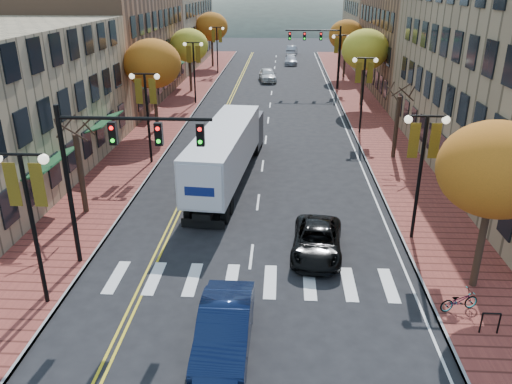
# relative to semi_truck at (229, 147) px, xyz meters

# --- Properties ---
(ground) EXTENTS (200.00, 200.00, 0.00)m
(ground) POSITION_rel_semi_truck_xyz_m (1.95, -13.27, -2.12)
(ground) COLOR black
(ground) RESTS_ON ground
(sidewalk_left) EXTENTS (4.00, 85.00, 0.15)m
(sidewalk_left) POSITION_rel_semi_truck_xyz_m (-7.05, 19.23, -2.05)
(sidewalk_left) COLOR brown
(sidewalk_left) RESTS_ON ground
(sidewalk_right) EXTENTS (4.00, 85.00, 0.15)m
(sidewalk_right) POSITION_rel_semi_truck_xyz_m (10.95, 19.23, -2.05)
(sidewalk_right) COLOR brown
(sidewalk_right) RESTS_ON ground
(building_left_mid) EXTENTS (12.00, 24.00, 11.00)m
(building_left_mid) POSITION_rel_semi_truck_xyz_m (-15.05, 22.73, 3.38)
(building_left_mid) COLOR brown
(building_left_mid) RESTS_ON ground
(building_left_far) EXTENTS (12.00, 26.00, 9.50)m
(building_left_far) POSITION_rel_semi_truck_xyz_m (-15.05, 47.73, 2.63)
(building_left_far) COLOR #9E8966
(building_left_far) RESTS_ON ground
(building_right_mid) EXTENTS (15.00, 24.00, 10.00)m
(building_right_mid) POSITION_rel_semi_truck_xyz_m (20.45, 28.73, 2.88)
(building_right_mid) COLOR brown
(building_right_mid) RESTS_ON ground
(building_right_far) EXTENTS (15.00, 20.00, 11.00)m
(building_right_far) POSITION_rel_semi_truck_xyz_m (20.45, 50.73, 3.38)
(building_right_far) COLOR #9E8966
(building_right_far) RESTS_ON ground
(tree_left_a) EXTENTS (0.28, 0.28, 4.20)m
(tree_left_a) POSITION_rel_semi_truck_xyz_m (-7.05, -5.27, 0.13)
(tree_left_a) COLOR #382619
(tree_left_a) RESTS_ON sidewalk_left
(tree_left_b) EXTENTS (4.48, 4.48, 7.21)m
(tree_left_b) POSITION_rel_semi_truck_xyz_m (-7.05, 10.73, 3.32)
(tree_left_b) COLOR #382619
(tree_left_b) RESTS_ON sidewalk_left
(tree_left_c) EXTENTS (4.16, 4.16, 6.69)m
(tree_left_c) POSITION_rel_semi_truck_xyz_m (-7.05, 26.73, 2.93)
(tree_left_c) COLOR #382619
(tree_left_c) RESTS_ON sidewalk_left
(tree_left_d) EXTENTS (4.61, 4.61, 7.42)m
(tree_left_d) POSITION_rel_semi_truck_xyz_m (-7.05, 44.73, 3.48)
(tree_left_d) COLOR #382619
(tree_left_d) RESTS_ON sidewalk_left
(tree_right_a) EXTENTS (4.16, 4.16, 6.69)m
(tree_right_a) POSITION_rel_semi_truck_xyz_m (10.95, -11.27, 2.93)
(tree_right_a) COLOR #382619
(tree_right_a) RESTS_ON sidewalk_right
(tree_right_b) EXTENTS (0.28, 0.28, 4.20)m
(tree_right_b) POSITION_rel_semi_truck_xyz_m (10.95, 4.73, 0.13)
(tree_right_b) COLOR #382619
(tree_right_b) RESTS_ON sidewalk_right
(tree_right_c) EXTENTS (4.48, 4.48, 7.21)m
(tree_right_c) POSITION_rel_semi_truck_xyz_m (10.95, 20.73, 3.32)
(tree_right_c) COLOR #382619
(tree_right_c) RESTS_ON sidewalk_right
(tree_right_d) EXTENTS (4.35, 4.35, 7.00)m
(tree_right_d) POSITION_rel_semi_truck_xyz_m (10.95, 36.73, 3.17)
(tree_right_d) COLOR #382619
(tree_right_d) RESTS_ON sidewalk_right
(lamp_left_a) EXTENTS (1.96, 0.36, 6.05)m
(lamp_left_a) POSITION_rel_semi_truck_xyz_m (-5.55, -13.27, 2.17)
(lamp_left_a) COLOR black
(lamp_left_a) RESTS_ON ground
(lamp_left_b) EXTENTS (1.96, 0.36, 6.05)m
(lamp_left_b) POSITION_rel_semi_truck_xyz_m (-5.55, 2.73, 2.17)
(lamp_left_b) COLOR black
(lamp_left_b) RESTS_ON ground
(lamp_left_c) EXTENTS (1.96, 0.36, 6.05)m
(lamp_left_c) POSITION_rel_semi_truck_xyz_m (-5.55, 20.73, 2.17)
(lamp_left_c) COLOR black
(lamp_left_c) RESTS_ON ground
(lamp_left_d) EXTENTS (1.96, 0.36, 6.05)m
(lamp_left_d) POSITION_rel_semi_truck_xyz_m (-5.55, 38.73, 2.17)
(lamp_left_d) COLOR black
(lamp_left_d) RESTS_ON ground
(lamp_right_a) EXTENTS (1.96, 0.36, 6.05)m
(lamp_right_a) POSITION_rel_semi_truck_xyz_m (9.45, -7.27, 2.17)
(lamp_right_a) COLOR black
(lamp_right_a) RESTS_ON ground
(lamp_right_b) EXTENTS (1.96, 0.36, 6.05)m
(lamp_right_b) POSITION_rel_semi_truck_xyz_m (9.45, 10.73, 2.17)
(lamp_right_b) COLOR black
(lamp_right_b) RESTS_ON ground
(lamp_right_c) EXTENTS (1.96, 0.36, 6.05)m
(lamp_right_c) POSITION_rel_semi_truck_xyz_m (9.45, 28.73, 2.17)
(lamp_right_c) COLOR black
(lamp_right_c) RESTS_ON ground
(traffic_mast_near) EXTENTS (6.10, 0.35, 7.00)m
(traffic_mast_near) POSITION_rel_semi_truck_xyz_m (-3.53, -10.27, 2.80)
(traffic_mast_near) COLOR black
(traffic_mast_near) RESTS_ON ground
(traffic_mast_far) EXTENTS (6.10, 0.34, 7.00)m
(traffic_mast_far) POSITION_rel_semi_truck_xyz_m (7.42, 28.73, 2.80)
(traffic_mast_far) COLOR black
(traffic_mast_far) RESTS_ON ground
(semi_truck) EXTENTS (3.62, 14.68, 3.63)m
(semi_truck) POSITION_rel_semi_truck_xyz_m (0.00, 0.00, 0.00)
(semi_truck) COLOR black
(semi_truck) RESTS_ON ground
(navy_sedan) EXTENTS (1.70, 4.85, 1.59)m
(navy_sedan) POSITION_rel_semi_truck_xyz_m (1.45, -15.37, -1.33)
(navy_sedan) COLOR #0E1938
(navy_sedan) RESTS_ON ground
(black_suv) EXTENTS (2.57, 4.86, 1.30)m
(black_suv) POSITION_rel_semi_truck_xyz_m (4.86, -8.86, -1.47)
(black_suv) COLOR black
(black_suv) RESTS_ON ground
(car_far_white) EXTENTS (2.52, 4.90, 1.60)m
(car_far_white) POSITION_rel_semi_truck_xyz_m (1.25, 33.87, -1.32)
(car_far_white) COLOR silver
(car_far_white) RESTS_ON ground
(car_far_silver) EXTENTS (1.84, 4.52, 1.31)m
(car_far_silver) POSITION_rel_semi_truck_xyz_m (4.30, 47.93, -1.47)
(car_far_silver) COLOR #B4B4BD
(car_far_silver) RESTS_ON ground
(car_far_oncoming) EXTENTS (2.12, 4.70, 1.50)m
(car_far_oncoming) POSITION_rel_semi_truck_xyz_m (4.62, 59.14, -1.37)
(car_far_oncoming) COLOR #9B9CA3
(car_far_oncoming) RESTS_ON ground
(bicycle) EXTENTS (1.61, 0.95, 0.80)m
(bicycle) POSITION_rel_semi_truck_xyz_m (9.82, -12.99, -1.57)
(bicycle) COLOR gray
(bicycle) RESTS_ON sidewalk_right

